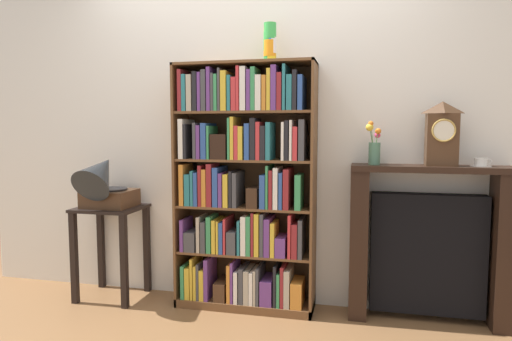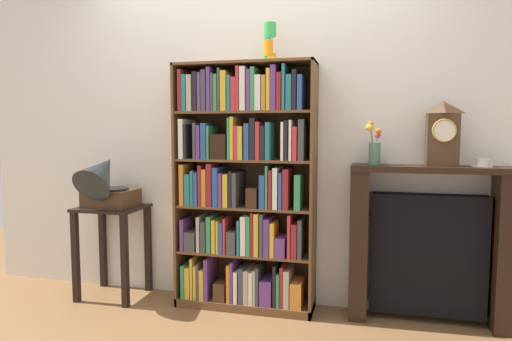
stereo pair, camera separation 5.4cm
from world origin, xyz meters
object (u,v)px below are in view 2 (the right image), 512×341
object	(u,v)px
gramophone	(105,182)
flower_vase	(374,147)
side_table_left	(112,233)
teacup_with_saucer	(482,163)
cup_stack	(270,43)
fireplace_mantel	(428,246)
mantel_clock	(442,134)
bookshelf	(243,191)

from	to	relation	value
gramophone	flower_vase	xyz separation A→B (m)	(1.93, 0.16, 0.27)
side_table_left	teacup_with_saucer	xyz separation A→B (m)	(2.59, 0.08, 0.58)
cup_stack	fireplace_mantel	world-z (taller)	cup_stack
cup_stack	mantel_clock	distance (m)	1.29
side_table_left	fireplace_mantel	distance (m)	2.29
gramophone	flower_vase	world-z (taller)	flower_vase
gramophone	fireplace_mantel	world-z (taller)	gramophone
bookshelf	fireplace_mantel	distance (m)	1.30
bookshelf	flower_vase	bearing A→B (deg)	1.97
side_table_left	gramophone	xyz separation A→B (m)	(-0.00, -0.08, 0.40)
side_table_left	mantel_clock	xyz separation A→B (m)	(2.35, 0.08, 0.76)
gramophone	flower_vase	bearing A→B (deg)	4.64
side_table_left	teacup_with_saucer	distance (m)	2.66
bookshelf	mantel_clock	xyz separation A→B (m)	(1.32, 0.03, 0.41)
cup_stack	mantel_clock	size ratio (longest dim) A/B	0.64
fireplace_mantel	mantel_clock	size ratio (longest dim) A/B	2.54
side_table_left	mantel_clock	bearing A→B (deg)	1.87
side_table_left	gramophone	world-z (taller)	gramophone
cup_stack	mantel_clock	world-z (taller)	cup_stack
gramophone	mantel_clock	world-z (taller)	mantel_clock
bookshelf	fireplace_mantel	world-z (taller)	bookshelf
cup_stack	fireplace_mantel	size ratio (longest dim) A/B	0.25
side_table_left	teacup_with_saucer	bearing A→B (deg)	1.75
cup_stack	side_table_left	world-z (taller)	cup_stack
side_table_left	flower_vase	world-z (taller)	flower_vase
bookshelf	fireplace_mantel	bearing A→B (deg)	2.45
bookshelf	mantel_clock	size ratio (longest dim) A/B	4.22
bookshelf	side_table_left	xyz separation A→B (m)	(-1.03, -0.05, -0.35)
mantel_clock	teacup_with_saucer	bearing A→B (deg)	0.57
gramophone	mantel_clock	xyz separation A→B (m)	(2.35, 0.16, 0.36)
cup_stack	mantel_clock	xyz separation A→B (m)	(1.13, 0.01, -0.62)
side_table_left	bookshelf	bearing A→B (deg)	2.56
fireplace_mantel	flower_vase	bearing A→B (deg)	-176.36
cup_stack	teacup_with_saucer	xyz separation A→B (m)	(1.37, 0.02, -0.81)
cup_stack	flower_vase	xyz separation A→B (m)	(0.71, 0.01, -0.71)
side_table_left	flower_vase	xyz separation A→B (m)	(1.93, 0.08, 0.67)
gramophone	teacup_with_saucer	size ratio (longest dim) A/B	3.71
cup_stack	mantel_clock	bearing A→B (deg)	0.65
cup_stack	side_table_left	xyz separation A→B (m)	(-1.22, -0.06, -1.38)
side_table_left	cup_stack	bearing A→B (deg)	3.00
cup_stack	side_table_left	size ratio (longest dim) A/B	0.37
flower_vase	cup_stack	bearing A→B (deg)	-178.96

